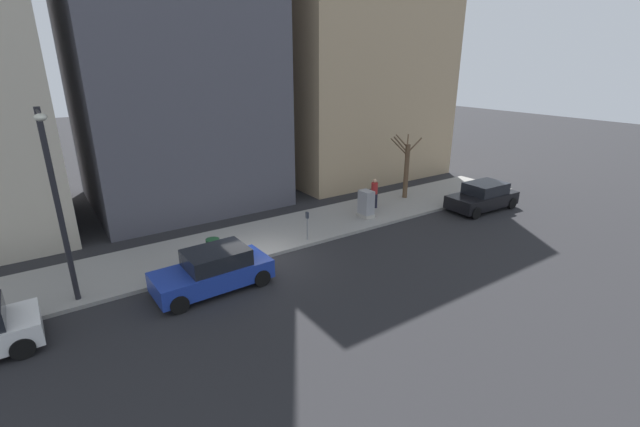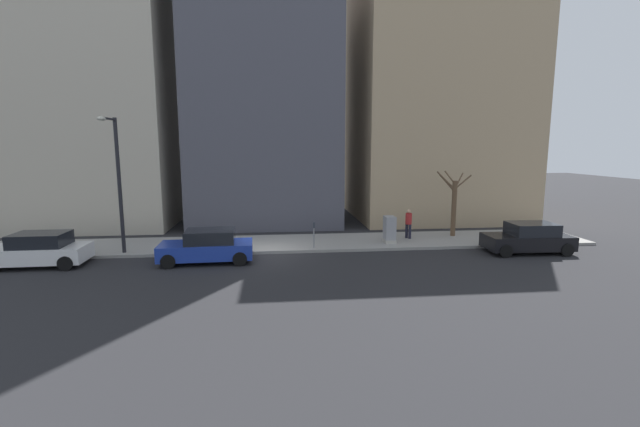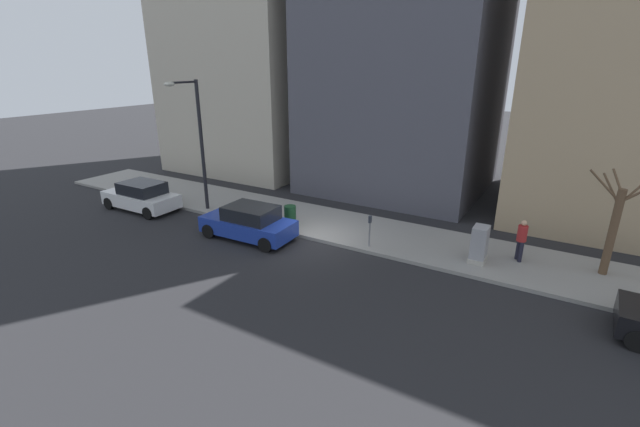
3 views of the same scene
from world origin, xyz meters
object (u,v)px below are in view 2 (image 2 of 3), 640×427
parked_car_blue (207,247)px  office_tower_left (431,93)px  parked_car_white (38,250)px  parked_car_black (528,238)px  office_tower_right (93,37)px  bare_tree (454,205)px  office_block_center (263,11)px  utility_box (390,230)px  parking_meter (314,232)px  trash_bin (229,239)px  pedestrian_near_meter (409,222)px  streetlamp (117,174)px

parked_car_blue → office_tower_left: (12.57, -15.07, 8.61)m
parked_car_white → parked_car_black: bearing=-90.9°
office_tower_left → office_tower_right: size_ratio=0.75×
bare_tree → parked_car_blue: bearing=105.8°
office_block_center → office_tower_right: 11.44m
office_block_center → office_tower_right: (0.12, 11.26, -1.99)m
office_block_center → utility_box: bearing=-143.7°
parking_meter → trash_bin: parking_meter is taller
utility_box → bare_tree: bearing=-72.2°
parked_car_black → trash_bin: (2.01, 15.03, -0.14)m
parked_car_blue → pedestrian_near_meter: (3.38, -10.64, 0.35)m
streetlamp → trash_bin: 6.14m
utility_box → pedestrian_near_meter: 1.64m
office_tower_left → parked_car_blue: bearing=129.8°
parked_car_black → parked_car_white: size_ratio=1.01×
parked_car_white → parking_meter: parked_car_white is taller
trash_bin → utility_box: bearing=-87.3°
parked_car_white → parking_meter: bearing=-83.9°
parked_car_black → trash_bin: parked_car_black is taller
pedestrian_near_meter → office_tower_right: 23.98m
trash_bin → office_tower_right: bearing=44.4°
streetlamp → parked_car_white: bearing=113.2°
parked_car_blue → office_block_center: 18.21m
streetlamp → office_tower_right: size_ratio=0.26×
utility_box → trash_bin: 8.54m
bare_tree → parking_meter: bearing=104.7°
parked_car_white → pedestrian_near_meter: pedestrian_near_meter is taller
parked_car_black → streetlamp: size_ratio=0.66×
pedestrian_near_meter → office_tower_left: bearing=-55.7°
utility_box → parking_meter: bearing=101.4°
utility_box → office_block_center: (9.17, 6.74, 13.65)m
utility_box → streetlamp: streetlamp is taller
parking_meter → office_tower_left: bearing=-42.4°
parked_car_blue → parked_car_white: same height
parked_car_black → office_tower_right: office_tower_right is taller
parked_car_black → office_tower_right: (11.70, 24.51, 11.78)m
streetlamp → bare_tree: streetlamp is taller
parking_meter → office_block_center: 17.02m
parked_car_black → parked_car_blue: (-0.07, 15.80, 0.00)m
trash_bin → office_block_center: office_block_center is taller
utility_box → streetlamp: size_ratio=0.22×
parked_car_blue → pedestrian_near_meter: bearing=-74.3°
bare_tree → office_tower_left: bearing=-10.5°
parked_car_blue → bare_tree: bare_tree is taller
parking_meter → trash_bin: bearing=84.1°
utility_box → office_tower_left: bearing=-29.8°
office_tower_right → utility_box: bearing=-117.3°
parking_meter → utility_box: size_ratio=0.94×
parked_car_black → bare_tree: size_ratio=1.13×
pedestrian_near_meter → office_tower_right: (8.38, 19.35, 11.43)m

